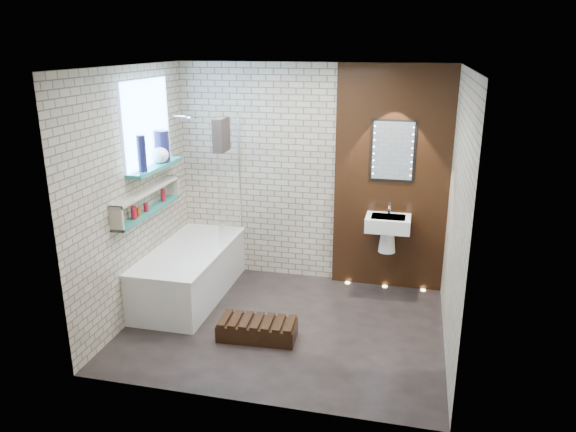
% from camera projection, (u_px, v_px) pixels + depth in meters
% --- Properties ---
extents(ground, '(3.20, 3.20, 0.00)m').
position_uv_depth(ground, '(285.00, 326.00, 5.68)').
color(ground, black).
rests_on(ground, ground).
extents(room_shell, '(3.24, 3.20, 2.60)m').
position_uv_depth(room_shell, '(284.00, 206.00, 5.29)').
color(room_shell, tan).
rests_on(room_shell, ground).
extents(walnut_panel, '(1.30, 0.06, 2.60)m').
position_uv_depth(walnut_panel, '(391.00, 180.00, 6.25)').
color(walnut_panel, black).
rests_on(walnut_panel, ground).
extents(clerestory_window, '(0.18, 1.00, 0.94)m').
position_uv_depth(clerestory_window, '(148.00, 132.00, 5.77)').
color(clerestory_window, '#7FADE0').
rests_on(clerestory_window, room_shell).
extents(display_niche, '(0.14, 1.30, 0.26)m').
position_uv_depth(display_niche, '(148.00, 201.00, 5.79)').
color(display_niche, '#217C70').
rests_on(display_niche, room_shell).
extents(bathtub, '(0.79, 1.74, 0.70)m').
position_uv_depth(bathtub, '(190.00, 272.00, 6.28)').
color(bathtub, white).
rests_on(bathtub, ground).
extents(bath_screen, '(0.01, 0.78, 1.40)m').
position_uv_depth(bath_screen, '(229.00, 181.00, 6.31)').
color(bath_screen, white).
rests_on(bath_screen, bathtub).
extents(towel, '(0.11, 0.28, 0.37)m').
position_uv_depth(towel, '(221.00, 135.00, 5.93)').
color(towel, black).
rests_on(towel, bath_screen).
extents(shower_head, '(0.18, 0.18, 0.02)m').
position_uv_depth(shower_head, '(193.00, 116.00, 6.24)').
color(shower_head, silver).
rests_on(shower_head, room_shell).
extents(washbasin, '(0.50, 0.36, 0.58)m').
position_uv_depth(washbasin, '(388.00, 228.00, 6.23)').
color(washbasin, white).
rests_on(washbasin, walnut_panel).
extents(led_mirror, '(0.50, 0.02, 0.70)m').
position_uv_depth(led_mirror, '(393.00, 151.00, 6.11)').
color(led_mirror, black).
rests_on(led_mirror, walnut_panel).
extents(walnut_step, '(0.78, 0.38, 0.17)m').
position_uv_depth(walnut_step, '(257.00, 330.00, 5.42)').
color(walnut_step, black).
rests_on(walnut_step, ground).
extents(niche_bottles, '(0.06, 0.73, 0.14)m').
position_uv_depth(niche_bottles, '(146.00, 206.00, 5.77)').
color(niche_bottles, maroon).
rests_on(niche_bottles, display_niche).
extents(sill_vases, '(0.18, 0.59, 0.37)m').
position_uv_depth(sill_vases, '(158.00, 151.00, 5.89)').
color(sill_vases, '#141538').
rests_on(sill_vases, clerestory_window).
extents(floor_uplights, '(0.96, 0.06, 0.01)m').
position_uv_depth(floor_uplights, '(385.00, 286.00, 6.58)').
color(floor_uplights, '#FFD899').
rests_on(floor_uplights, ground).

